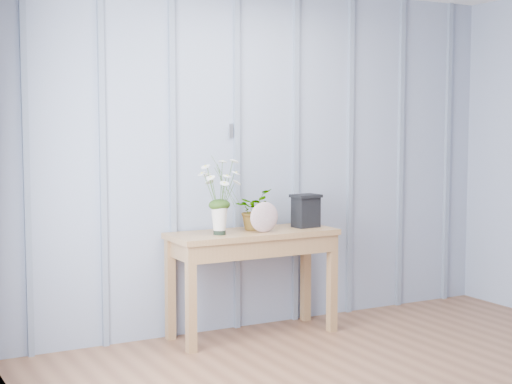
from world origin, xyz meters
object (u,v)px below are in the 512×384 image
sideboard (253,247)px  felt_disc_vessel (264,217)px  carved_box (306,210)px  daisy_vase (219,186)px

sideboard → felt_disc_vessel: bearing=-69.3°
felt_disc_vessel → carved_box: carved_box is taller
daisy_vase → felt_disc_vessel: bearing=-9.3°
carved_box → daisy_vase: bearing=-177.1°
sideboard → daisy_vase: 0.53m
sideboard → carved_box: 0.49m
sideboard → daisy_vase: (-0.28, -0.05, 0.45)m
daisy_vase → carved_box: bearing=2.9°
sideboard → felt_disc_vessel: size_ratio=5.61×
sideboard → daisy_vase: size_ratio=2.26×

